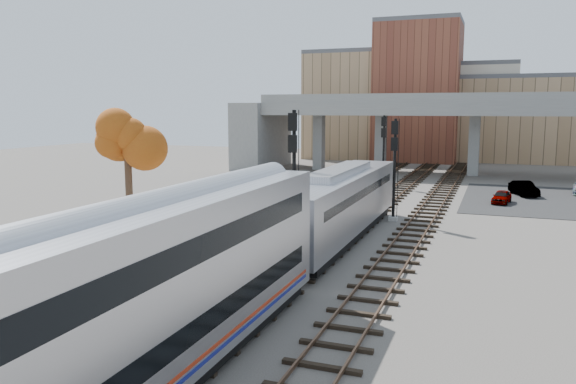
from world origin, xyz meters
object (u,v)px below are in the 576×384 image
Objects in this scene: signal_mast_far at (383,151)px; tree at (127,140)px; signal_mast_mid at (394,171)px; coach at (64,340)px; car_a at (502,197)px; locomotive at (339,203)px; car_b at (524,188)px; signal_mast_near at (294,177)px.

signal_mast_far is 0.90× the size of tree.
signal_mast_far is (-4.10, 17.28, 0.02)m from signal_mast_mid.
coach is 3.51× the size of signal_mast_mid.
signal_mast_mid is 2.25× the size of car_a.
coach is at bearing -57.24° from tree.
tree is at bearing -126.53° from car_a.
locomotive is 6.03× the size of car_a.
coach is at bearing -124.37° from car_b.
signal_mast_near is at bearing -110.52° from car_a.
tree reaches higher than locomotive.
signal_mast_far is at bearing 103.35° from signal_mast_mid.
locomotive reaches higher than car_a.
coach is at bearing -84.14° from signal_mast_near.
signal_mast_mid is at bearing 86.13° from coach.
coach reaches higher than locomotive.
signal_mast_mid is at bearing -115.09° from car_a.
signal_mast_far is at bearing 94.96° from locomotive.
coach is 3.50× the size of signal_mast_far.
signal_mast_far reaches higher than locomotive.
signal_mast_mid reaches higher than coach.
tree is (-10.24, -1.27, 1.94)m from signal_mast_near.
coach reaches higher than car_a.
tree reaches higher than car_b.
tree reaches higher than signal_mast_near.
locomotive is at bearing 45.68° from signal_mast_near.
coach is at bearing -93.87° from signal_mast_mid.
locomotive is at bearing 15.48° from tree.
car_a is at bearing 55.37° from signal_mast_mid.
signal_mast_far is 13.56m from car_b.
signal_mast_near is 1.08× the size of signal_mast_mid.
car_b is (1.88, 5.08, 0.11)m from car_a.
tree reaches higher than coach.
signal_mast_far is at bearing 90.00° from signal_mast_near.
car_a is at bearing 59.95° from signal_mast_near.
locomotive is 24.98m from car_b.
signal_mast_near is (-2.10, 20.46, 1.15)m from coach.
signal_mast_mid is at bearing -76.65° from signal_mast_far.
signal_mast_near is 1.95× the size of car_b.
signal_mast_near reaches higher than car_b.
car_b is at bearing 59.69° from signal_mast_mid.
tree is 30.31m from car_a.
car_b is at bearing 47.82° from tree.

